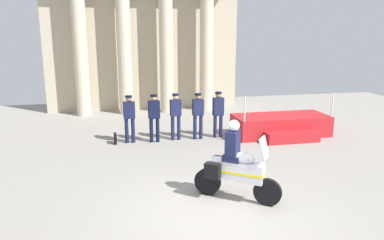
{
  "coord_description": "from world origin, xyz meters",
  "views": [
    {
      "loc": [
        -2.11,
        -7.19,
        3.83
      ],
      "look_at": [
        0.09,
        3.14,
        1.34
      ],
      "focal_mm": 35.25,
      "sensor_mm": 36.0,
      "label": 1
    }
  ],
  "objects": [
    {
      "name": "ground_plane",
      "position": [
        0.0,
        0.0,
        0.0
      ],
      "size": [
        28.0,
        28.0,
        0.0
      ],
      "primitive_type": "plane",
      "color": "gray"
    },
    {
      "name": "colonnade_backdrop",
      "position": [
        -0.52,
        11.24,
        3.93
      ],
      "size": [
        9.38,
        1.49,
        7.35
      ],
      "color": "#B6AB91",
      "rests_on": "ground_plane"
    },
    {
      "name": "reviewing_stand",
      "position": [
        4.03,
        5.51,
        0.36
      ],
      "size": [
        3.53,
        1.98,
        1.66
      ],
      "color": "#B21E23",
      "rests_on": "ground_plane"
    },
    {
      "name": "officer_in_row_0",
      "position": [
        -1.58,
        5.75,
        0.99
      ],
      "size": [
        0.4,
        0.26,
        1.68
      ],
      "rotation": [
        0.0,
        0.0,
        3.26
      ],
      "color": "#141938",
      "rests_on": "ground_plane"
    },
    {
      "name": "officer_in_row_1",
      "position": [
        -0.73,
        5.64,
        1.0
      ],
      "size": [
        0.4,
        0.26,
        1.7
      ],
      "rotation": [
        0.0,
        0.0,
        3.26
      ],
      "color": "black",
      "rests_on": "ground_plane"
    },
    {
      "name": "officer_in_row_2",
      "position": [
        0.05,
        5.77,
        1.0
      ],
      "size": [
        0.4,
        0.26,
        1.68
      ],
      "rotation": [
        0.0,
        0.0,
        3.26
      ],
      "color": "#191E42",
      "rests_on": "ground_plane"
    },
    {
      "name": "officer_in_row_3",
      "position": [
        0.85,
        5.7,
        0.99
      ],
      "size": [
        0.4,
        0.26,
        1.68
      ],
      "rotation": [
        0.0,
        0.0,
        3.26
      ],
      "color": "#191E42",
      "rests_on": "ground_plane"
    },
    {
      "name": "officer_in_row_4",
      "position": [
        1.64,
        5.81,
        1.0
      ],
      "size": [
        0.4,
        0.26,
        1.69
      ],
      "rotation": [
        0.0,
        0.0,
        3.26
      ],
      "color": "#191E42",
      "rests_on": "ground_plane"
    },
    {
      "name": "motorcycle_with_rider",
      "position": [
        0.54,
        0.59,
        0.79
      ],
      "size": [
        1.75,
        1.35,
        1.9
      ],
      "rotation": [
        0.0,
        0.0,
        -0.64
      ],
      "color": "black",
      "rests_on": "ground_plane"
    },
    {
      "name": "briefcase_on_ground",
      "position": [
        -2.1,
        5.73,
        0.18
      ],
      "size": [
        0.1,
        0.32,
        0.36
      ],
      "primitive_type": "cube",
      "color": "black",
      "rests_on": "ground_plane"
    }
  ]
}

